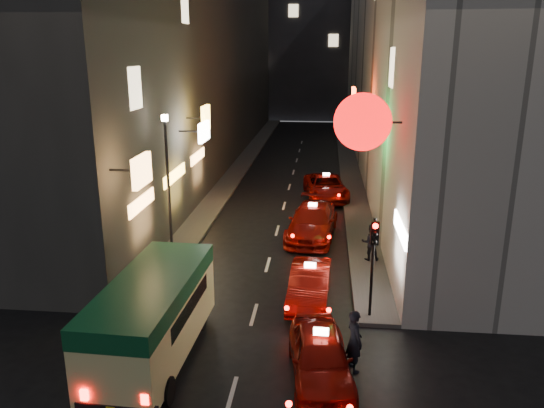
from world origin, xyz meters
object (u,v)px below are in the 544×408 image
(traffic_light, at_px, (374,247))
(lamp_post, at_px, (168,178))
(minibus, at_px, (153,310))
(pedestrian_crossing, at_px, (355,337))
(taxi_near, at_px, (320,353))

(traffic_light, xyz_separation_m, lamp_post, (-8.20, 4.53, 1.04))
(minibus, distance_m, pedestrian_crossing, 5.86)
(pedestrian_crossing, relative_size, lamp_post, 0.34)
(traffic_light, bearing_deg, pedestrian_crossing, -103.29)
(taxi_near, bearing_deg, pedestrian_crossing, 29.39)
(minibus, xyz_separation_m, pedestrian_crossing, (5.83, 0.10, -0.59))
(lamp_post, bearing_deg, traffic_light, -28.91)
(minibus, height_order, traffic_light, traffic_light)
(minibus, distance_m, taxi_near, 4.97)
(lamp_post, bearing_deg, pedestrian_crossing, -44.97)
(taxi_near, xyz_separation_m, pedestrian_crossing, (0.95, 0.54, 0.25))
(traffic_light, relative_size, lamp_post, 0.56)
(minibus, distance_m, lamp_post, 8.05)
(minibus, bearing_deg, pedestrian_crossing, 0.99)
(traffic_light, bearing_deg, lamp_post, 151.09)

